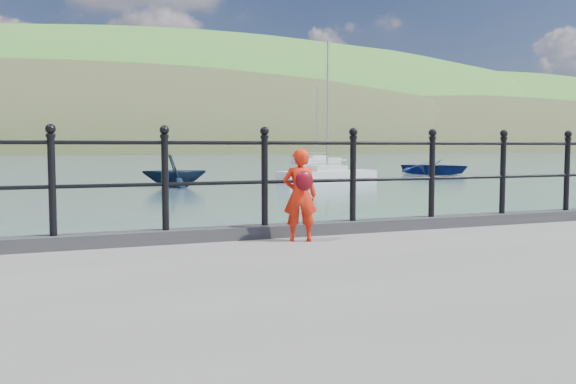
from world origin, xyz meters
name	(u,v)px	position (x,y,z in m)	size (l,w,h in m)	color
ground	(214,320)	(0.00, 0.00, 0.00)	(600.00, 600.00, 0.00)	#2D4251
kerb	(217,234)	(0.00, -0.15, 1.07)	(60.00, 0.30, 0.15)	#28282B
railing	(216,170)	(0.00, -0.15, 1.82)	(18.11, 0.11, 1.20)	black
far_shore	(156,208)	(38.34, 239.41, -22.57)	(830.00, 200.00, 156.00)	#333A21
child	(300,194)	(0.88, -0.58, 1.55)	(0.46, 0.38, 1.08)	red
launch_blue	(435,167)	(25.57, 31.82, 0.55)	(3.82, 5.34, 1.11)	navy
launch_navy	(175,171)	(4.21, 24.13, 0.85)	(2.78, 3.22, 1.70)	black
sailboat_near	(327,177)	(13.33, 25.11, 0.34)	(6.26, 2.65, 8.36)	silver
sailboat_far	(316,161)	(29.59, 62.81, 0.34)	(7.14, 3.97, 9.77)	beige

